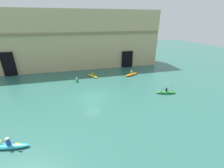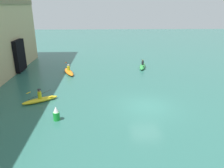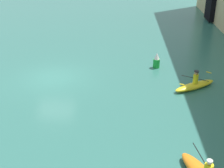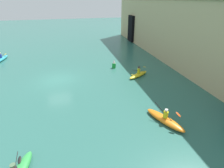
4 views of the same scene
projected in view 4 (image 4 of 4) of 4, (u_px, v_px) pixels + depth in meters
name	position (u px, v px, depth m)	size (l,w,h in m)	color
ground_plane	(57.00, 80.00, 19.15)	(120.00, 120.00, 0.00)	#2D665B
cliff_bluff	(194.00, 12.00, 22.00)	(41.17, 7.20, 13.02)	tan
kayak_yellow	(138.00, 74.00, 19.94)	(2.14, 2.92, 1.17)	yellow
kayak_cyan	(1.00, 59.00, 24.80)	(3.63, 1.23, 1.16)	#33B2C6
kayak_orange	(165.00, 119.00, 12.61)	(3.31, 1.97, 1.30)	orange
marker_buoy	(114.00, 64.00, 22.18)	(0.47, 0.47, 1.08)	green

